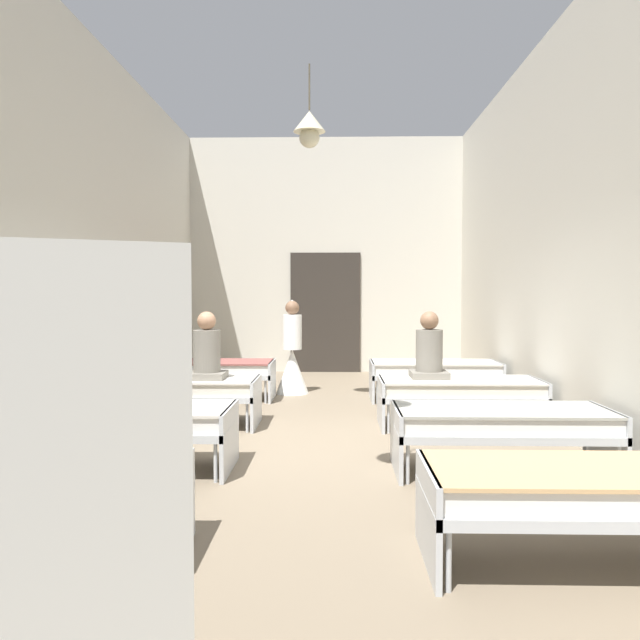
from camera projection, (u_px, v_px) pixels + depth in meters
name	position (u px, v px, depth m)	size (l,w,h in m)	color
ground_plane	(316.00, 450.00, 6.59)	(6.05, 12.98, 0.10)	#7A6B56
room_shell	(319.00, 231.00, 7.72)	(5.85, 12.58, 4.70)	beige
bed_left_row_0	(21.00, 486.00, 3.77)	(1.90, 0.84, 0.57)	#B7BCC1
bed_right_row_0	(588.00, 491.00, 3.69)	(1.90, 0.84, 0.57)	#B7BCC1
bed_left_row_1	(126.00, 422.00, 5.66)	(1.90, 0.84, 0.57)	#B7BCC1
bed_right_row_1	(502.00, 423.00, 5.58)	(1.90, 0.84, 0.57)	#B7BCC1
bed_left_row_2	(179.00, 389.00, 7.56)	(1.90, 0.84, 0.57)	#B7BCC1
bed_right_row_2	(460.00, 390.00, 7.48)	(1.90, 0.84, 0.57)	#B7BCC1
bed_left_row_3	(210.00, 370.00, 9.46)	(1.90, 0.84, 0.57)	#B7BCC1
bed_right_row_3	(434.00, 371.00, 9.38)	(1.90, 0.84, 0.57)	#B7BCC1
nurse_near_aisle	(292.00, 360.00, 10.00)	(0.52, 0.52, 1.49)	white
patient_seated_primary	(207.00, 354.00, 7.49)	(0.44, 0.44, 0.80)	slate
patient_seated_secondary	(429.00, 353.00, 7.56)	(0.44, 0.44, 0.80)	slate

